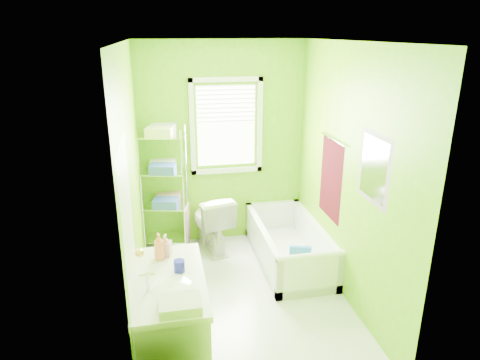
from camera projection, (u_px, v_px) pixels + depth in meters
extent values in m
plane|color=silver|center=(245.00, 297.00, 4.56)|extent=(2.90, 2.90, 0.00)
cube|color=#5FA107|center=(222.00, 145.00, 5.47)|extent=(2.10, 0.04, 2.60)
cube|color=#5FA107|center=(289.00, 256.00, 2.78)|extent=(2.10, 0.04, 2.60)
cube|color=#5FA107|center=(134.00, 190.00, 3.94)|extent=(0.04, 2.90, 2.60)
cube|color=#5FA107|center=(347.00, 176.00, 4.31)|extent=(0.04, 2.90, 2.60)
cube|color=white|center=(246.00, 41.00, 3.70)|extent=(2.10, 2.90, 0.04)
cube|color=white|center=(226.00, 126.00, 5.39)|extent=(0.74, 0.01, 1.01)
cube|color=white|center=(227.00, 170.00, 5.56)|extent=(0.92, 0.05, 0.06)
cube|color=white|center=(226.00, 79.00, 5.18)|extent=(0.92, 0.05, 0.06)
cube|color=white|center=(192.00, 128.00, 5.29)|extent=(0.06, 0.05, 1.22)
cube|color=white|center=(260.00, 125.00, 5.45)|extent=(0.06, 0.05, 1.22)
cube|color=white|center=(226.00, 103.00, 5.27)|extent=(0.72, 0.02, 0.50)
cube|color=white|center=(133.00, 275.00, 3.11)|extent=(0.02, 0.80, 2.00)
sphere|color=gold|center=(139.00, 253.00, 3.43)|extent=(0.07, 0.07, 0.07)
cube|color=#40070E|center=(331.00, 179.00, 4.68)|extent=(0.02, 0.58, 0.90)
cylinder|color=silver|center=(333.00, 139.00, 4.53)|extent=(0.02, 0.62, 0.02)
cube|color=#CC5972|center=(374.00, 169.00, 3.72)|extent=(0.02, 0.54, 0.64)
cube|color=white|center=(374.00, 169.00, 3.72)|extent=(0.01, 0.44, 0.54)
cube|color=white|center=(288.00, 257.00, 5.27)|extent=(0.74, 1.59, 0.11)
cube|color=white|center=(262.00, 246.00, 5.15)|extent=(0.07, 1.59, 0.48)
cube|color=white|center=(314.00, 241.00, 5.27)|extent=(0.07, 1.59, 0.48)
cube|color=white|center=(310.00, 276.00, 4.50)|extent=(0.74, 0.07, 0.48)
cube|color=white|center=(272.00, 218.00, 5.91)|extent=(0.74, 0.07, 0.48)
cylinder|color=white|center=(311.00, 256.00, 4.43)|extent=(0.74, 0.07, 0.07)
cylinder|color=blue|center=(300.00, 270.00, 4.81)|extent=(0.35, 0.35, 0.06)
cylinder|color=#FFF81A|center=(301.00, 266.00, 4.79)|extent=(0.33, 0.33, 0.05)
cube|color=blue|center=(300.00, 256.00, 4.90)|extent=(0.25, 0.11, 0.23)
imported|color=white|center=(211.00, 222.00, 5.45)|extent=(0.58, 0.83, 0.77)
cube|color=white|center=(172.00, 324.00, 3.53)|extent=(0.54, 1.08, 0.78)
cube|color=white|center=(169.00, 281.00, 3.40)|extent=(0.57, 1.11, 0.05)
ellipsoid|color=white|center=(172.00, 292.00, 3.26)|extent=(0.37, 0.48, 0.13)
cylinder|color=silver|center=(148.00, 283.00, 3.20)|extent=(0.03, 0.03, 0.16)
cylinder|color=silver|center=(147.00, 275.00, 3.18)|extent=(0.12, 0.02, 0.02)
imported|color=#F26C47|center=(159.00, 246.00, 3.63)|extent=(0.11, 0.11, 0.24)
imported|color=pink|center=(166.00, 245.00, 3.70)|extent=(0.11, 0.11, 0.20)
cylinder|color=#1B1AA9|center=(179.00, 266.00, 3.46)|extent=(0.09, 0.09, 0.10)
cube|color=silver|center=(180.00, 305.00, 3.00)|extent=(0.30, 0.23, 0.07)
cylinder|color=silver|center=(141.00, 195.00, 5.18)|extent=(0.02, 0.02, 1.60)
cylinder|color=silver|center=(147.00, 186.00, 5.48)|extent=(0.02, 0.02, 1.60)
cylinder|color=silver|center=(183.00, 195.00, 5.18)|extent=(0.02, 0.02, 1.60)
cylinder|color=silver|center=(187.00, 186.00, 5.47)|extent=(0.02, 0.02, 1.60)
cube|color=silver|center=(168.00, 238.00, 5.54)|extent=(0.59, 0.43, 0.02)
cube|color=silver|center=(166.00, 205.00, 5.39)|extent=(0.59, 0.43, 0.02)
cube|color=silver|center=(163.00, 172.00, 5.24)|extent=(0.59, 0.43, 0.02)
cube|color=silver|center=(161.00, 136.00, 5.10)|extent=(0.59, 0.43, 0.02)
cube|color=#EBE88F|center=(159.00, 132.00, 4.98)|extent=(0.34, 0.26, 0.11)
cube|color=silver|center=(163.00, 128.00, 5.19)|extent=(0.34, 0.26, 0.11)
cube|color=#2F54AB|center=(163.00, 169.00, 5.13)|extent=(0.34, 0.26, 0.11)
cube|color=silver|center=(163.00, 164.00, 5.34)|extent=(0.34, 0.26, 0.11)
cube|color=#2F54AB|center=(166.00, 203.00, 5.30)|extent=(0.34, 0.26, 0.11)
cube|color=#CA8AA3|center=(169.00, 197.00, 5.49)|extent=(0.34, 0.26, 0.11)
cube|color=#CA8AA3|center=(187.00, 224.00, 5.47)|extent=(0.08, 0.28, 0.50)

